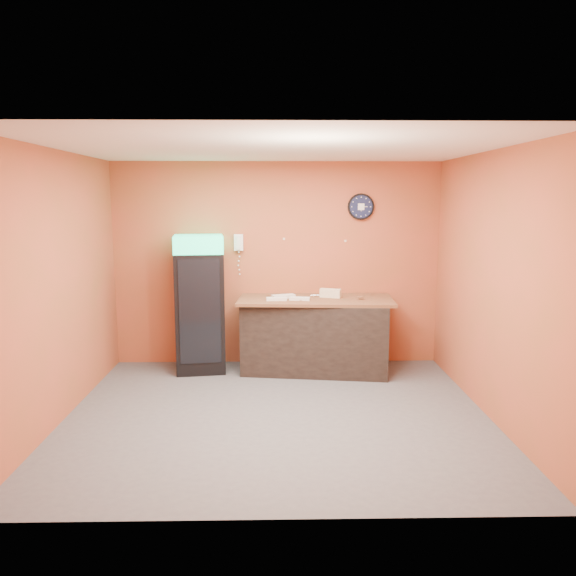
{
  "coord_description": "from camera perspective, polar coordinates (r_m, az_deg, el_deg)",
  "views": [
    {
      "loc": [
        -0.0,
        -5.75,
        2.3
      ],
      "look_at": [
        0.13,
        0.6,
        1.29
      ],
      "focal_mm": 35.0,
      "sensor_mm": 36.0,
      "label": 1
    }
  ],
  "objects": [
    {
      "name": "sub_roll_stack",
      "position": [
        7.51,
        4.33,
        -0.53
      ],
      "size": [
        0.29,
        0.18,
        0.12
      ],
      "rotation": [
        0.0,
        0.0,
        -0.35
      ],
      "color": "beige",
      "rests_on": "butcher_paper"
    },
    {
      "name": "right_wall",
      "position": [
        6.24,
        20.01,
        0.23
      ],
      "size": [
        0.02,
        4.0,
        2.8
      ],
      "primitive_type": "cube",
      "color": "#BA4D34",
      "rests_on": "floor"
    },
    {
      "name": "back_wall",
      "position": [
        7.8,
        -1.15,
        2.45
      ],
      "size": [
        4.5,
        0.02,
        2.8
      ],
      "primitive_type": "cube",
      "color": "#BA4D34",
      "rests_on": "floor"
    },
    {
      "name": "ceiling",
      "position": [
        5.77,
        -1.18,
        14.05
      ],
      "size": [
        4.5,
        4.0,
        0.02
      ],
      "primitive_type": "cube",
      "color": "white",
      "rests_on": "back_wall"
    },
    {
      "name": "wrapped_sandwich_right",
      "position": [
        7.47,
        -0.47,
        -0.85
      ],
      "size": [
        0.33,
        0.22,
        0.04
      ],
      "primitive_type": "cube",
      "rotation": [
        0.0,
        0.0,
        0.36
      ],
      "color": "silver",
      "rests_on": "butcher_paper"
    },
    {
      "name": "kitchen_tool",
      "position": [
        7.61,
        3.54,
        -0.59
      ],
      "size": [
        0.07,
        0.07,
        0.07
      ],
      "primitive_type": "cylinder",
      "color": "silver",
      "rests_on": "butcher_paper"
    },
    {
      "name": "wrapped_sandwich_left",
      "position": [
        7.29,
        -1.16,
        -1.12
      ],
      "size": [
        0.27,
        0.12,
        0.04
      ],
      "primitive_type": "cube",
      "rotation": [
        0.0,
        0.0,
        0.04
      ],
      "color": "silver",
      "rests_on": "butcher_paper"
    },
    {
      "name": "wall_phone",
      "position": [
        7.73,
        -5.04,
        4.63
      ],
      "size": [
        0.12,
        0.11,
        0.22
      ],
      "color": "white",
      "rests_on": "back_wall"
    },
    {
      "name": "floor",
      "position": [
        6.19,
        -1.09,
        -12.73
      ],
      "size": [
        4.5,
        4.5,
        0.0
      ],
      "primitive_type": "plane",
      "color": "#47474C",
      "rests_on": "ground"
    },
    {
      "name": "wrapped_sandwich_mid",
      "position": [
        7.31,
        1.2,
        -1.09
      ],
      "size": [
        0.28,
        0.14,
        0.04
      ],
      "primitive_type": "cube",
      "rotation": [
        0.0,
        0.0,
        -0.16
      ],
      "color": "silver",
      "rests_on": "butcher_paper"
    },
    {
      "name": "left_wall",
      "position": [
        6.24,
        -22.28,
        0.1
      ],
      "size": [
        0.02,
        4.0,
        2.8
      ],
      "primitive_type": "cube",
      "color": "#BA4D34",
      "rests_on": "floor"
    },
    {
      "name": "prep_counter",
      "position": [
        7.57,
        2.8,
        -4.89
      ],
      "size": [
        2.0,
        1.1,
        0.95
      ],
      "primitive_type": "cube",
      "rotation": [
        0.0,
        0.0,
        -0.14
      ],
      "color": "black",
      "rests_on": "floor"
    },
    {
      "name": "wall_clock",
      "position": [
        7.81,
        7.41,
        8.19
      ],
      "size": [
        0.36,
        0.06,
        0.36
      ],
      "color": "black",
      "rests_on": "back_wall"
    },
    {
      "name": "beverage_cooler",
      "position": [
        7.56,
        -9.02,
        -1.78
      ],
      "size": [
        0.71,
        0.72,
        1.82
      ],
      "rotation": [
        0.0,
        0.0,
        0.13
      ],
      "color": "black",
      "rests_on": "floor"
    },
    {
      "name": "butcher_paper",
      "position": [
        7.46,
        2.83,
        -1.19
      ],
      "size": [
        2.09,
        1.03,
        0.04
      ],
      "primitive_type": "cube",
      "rotation": [
        0.0,
        0.0,
        -0.06
      ],
      "color": "brown",
      "rests_on": "prep_counter"
    }
  ]
}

